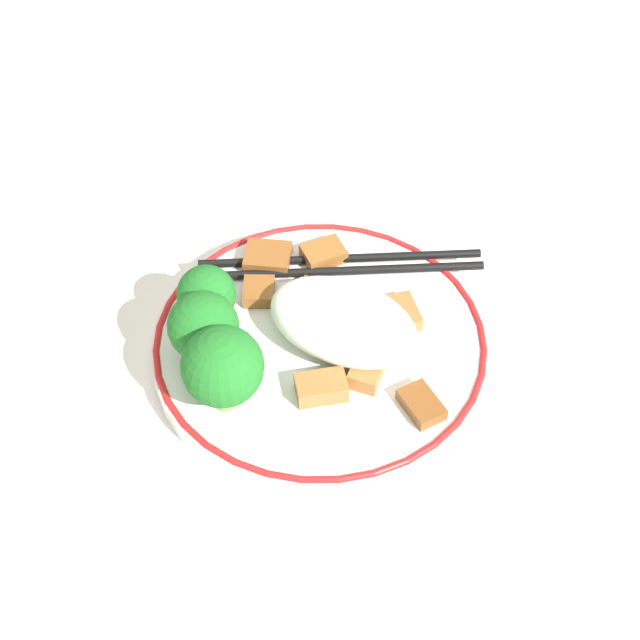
{
  "coord_description": "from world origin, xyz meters",
  "views": [
    {
      "loc": [
        0.19,
        -0.36,
        0.5
      ],
      "look_at": [
        0.0,
        0.0,
        0.04
      ],
      "focal_mm": 50.0,
      "sensor_mm": 36.0,
      "label": 1
    }
  ],
  "objects": [
    {
      "name": "plate",
      "position": [
        0.0,
        0.0,
        0.01
      ],
      "size": [
        0.24,
        0.24,
        0.02
      ],
      "color": "white",
      "rests_on": "ground_plane"
    },
    {
      "name": "broccoli_back_left",
      "position": [
        -0.08,
        -0.02,
        0.04
      ],
      "size": [
        0.04,
        0.04,
        0.05
      ],
      "color": "#7FB756",
      "rests_on": "plate"
    },
    {
      "name": "broccoli_back_right",
      "position": [
        -0.03,
        -0.08,
        0.05
      ],
      "size": [
        0.05,
        0.05,
        0.06
      ],
      "color": "#7FB756",
      "rests_on": "plate"
    },
    {
      "name": "meat_near_back",
      "position": [
        0.04,
        0.04,
        0.02
      ],
      "size": [
        0.04,
        0.04,
        0.01
      ],
      "color": "#9E6633",
      "rests_on": "plate"
    },
    {
      "name": "meat_near_right",
      "position": [
        0.02,
        -0.04,
        0.02
      ],
      "size": [
        0.04,
        0.04,
        0.01
      ],
      "color": "#9E6633",
      "rests_on": "plate"
    },
    {
      "name": "meat_mid_left",
      "position": [
        0.09,
        -0.02,
        0.02
      ],
      "size": [
        0.04,
        0.03,
        0.01
      ],
      "color": "brown",
      "rests_on": "plate"
    },
    {
      "name": "meat_mid_right",
      "position": [
        -0.03,
        0.03,
        0.02
      ],
      "size": [
        0.02,
        0.03,
        0.01
      ],
      "color": "brown",
      "rests_on": "plate"
    },
    {
      "name": "meat_on_rice_edge",
      "position": [
        0.04,
        -0.01,
        0.02
      ],
      "size": [
        0.02,
        0.04,
        0.01
      ],
      "color": "#9E6633",
      "rests_on": "plate"
    },
    {
      "name": "meat_far_scatter",
      "position": [
        -0.07,
        0.05,
        0.02
      ],
      "size": [
        0.04,
        0.04,
        0.01
      ],
      "color": "brown",
      "rests_on": "plate"
    },
    {
      "name": "meat_near_front",
      "position": [
        -0.06,
        0.01,
        0.02
      ],
      "size": [
        0.03,
        0.03,
        0.01
      ],
      "color": "brown",
      "rests_on": "plate"
    },
    {
      "name": "ground_plane",
      "position": [
        0.0,
        0.0,
        0.0
      ],
      "size": [
        3.0,
        3.0,
        0.0
      ],
      "primitive_type": "plane",
      "color": "silver"
    },
    {
      "name": "chopsticks",
      "position": [
        -0.02,
        0.07,
        0.02
      ],
      "size": [
        0.19,
        0.13,
        0.01
      ],
      "color": "black",
      "rests_on": "plate"
    },
    {
      "name": "broccoli_back_center",
      "position": [
        -0.06,
        -0.05,
        0.05
      ],
      "size": [
        0.05,
        0.05,
        0.06
      ],
      "color": "#7FB756",
      "rests_on": "plate"
    },
    {
      "name": "meat_near_left",
      "position": [
        -0.03,
        0.07,
        0.02
      ],
      "size": [
        0.04,
        0.04,
        0.01
      ],
      "color": "#995B28",
      "rests_on": "plate"
    },
    {
      "name": "rice_mound",
      "position": [
        0.01,
        0.01,
        0.04
      ],
      "size": [
        0.11,
        0.07,
        0.04
      ],
      "color": "white",
      "rests_on": "plate"
    }
  ]
}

